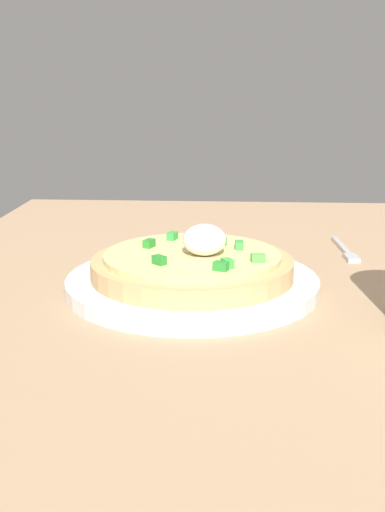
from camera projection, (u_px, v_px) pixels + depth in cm
name	position (u px, v px, depth cm)	size (l,w,h in cm)	color
dining_table	(273.00, 307.00, 63.82)	(96.04, 78.11, 3.40)	tan
plate	(192.00, 282.00, 64.03)	(24.95, 24.95, 1.37)	silver
pizza	(193.00, 263.00, 63.44)	(19.88, 19.88, 5.40)	tan
fork	(346.00, 251.00, 77.18)	(10.97, 1.69, 0.50)	#B7B7BC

